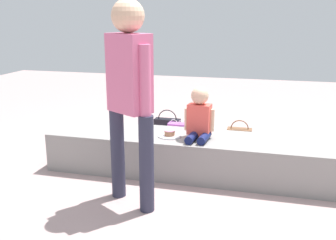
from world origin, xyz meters
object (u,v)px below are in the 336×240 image
at_px(water_bottle_far_side, 205,125).
at_px(cake_box_white, 209,135).
at_px(adult_standing, 130,86).
at_px(party_cup_red, 309,160).
at_px(child_seated, 199,116).
at_px(handbag_black_leather, 167,126).
at_px(water_bottle_near_gift, 148,139).
at_px(gift_bag, 178,134).
at_px(handbag_brown_canvas, 239,138).
at_px(cake_plate, 170,134).

bearing_deg(water_bottle_far_side, cake_box_white, -71.46).
xyz_separation_m(adult_standing, party_cup_red, (1.48, 1.26, -0.92)).
relative_size(adult_standing, cake_box_white, 4.82).
xyz_separation_m(child_seated, cake_box_white, (-0.07, 1.10, -0.52)).
bearing_deg(water_bottle_far_side, adult_standing, -97.30).
xyz_separation_m(child_seated, handbag_black_leather, (-0.62, 1.22, -0.48)).
bearing_deg(water_bottle_near_gift, handbag_black_leather, 78.06).
bearing_deg(handbag_black_leather, gift_bag, -58.88).
bearing_deg(gift_bag, handbag_brown_canvas, 4.14).
bearing_deg(gift_bag, cake_plate, -82.00).
bearing_deg(adult_standing, water_bottle_far_side, 82.70).
height_order(party_cup_red, handbag_brown_canvas, handbag_brown_canvas).
bearing_deg(handbag_brown_canvas, water_bottle_near_gift, -169.92).
relative_size(child_seated, cake_plate, 2.16).
distance_m(gift_bag, handbag_black_leather, 0.43).
height_order(adult_standing, water_bottle_near_gift, adult_standing).
xyz_separation_m(gift_bag, water_bottle_far_side, (0.24, 0.52, -0.03)).
relative_size(child_seated, party_cup_red, 4.91).
bearing_deg(party_cup_red, water_bottle_near_gift, 175.51).
xyz_separation_m(cake_plate, handbag_brown_canvas, (0.59, 0.92, -0.27)).
distance_m(child_seated, water_bottle_far_side, 1.46).
bearing_deg(handbag_brown_canvas, party_cup_red, -23.66).
xyz_separation_m(child_seated, party_cup_red, (1.06, 0.58, -0.54)).
bearing_deg(cake_plate, adult_standing, -102.34).
bearing_deg(child_seated, gift_bag, 115.10).
bearing_deg(party_cup_red, water_bottle_far_side, 146.86).
bearing_deg(water_bottle_near_gift, gift_bag, 22.08).
distance_m(cake_box_white, handbag_black_leather, 0.57).
bearing_deg(adult_standing, party_cup_red, 40.35).
bearing_deg(cake_box_white, handbag_brown_canvas, -26.90).
height_order(child_seated, gift_bag, child_seated).
bearing_deg(cake_box_white, cake_plate, -100.69).
xyz_separation_m(gift_bag, party_cup_red, (1.46, -0.27, -0.08)).
height_order(child_seated, handbag_black_leather, child_seated).
xyz_separation_m(water_bottle_near_gift, cake_box_white, (0.66, 0.38, -0.02)).
bearing_deg(gift_bag, water_bottle_far_side, 65.32).
bearing_deg(handbag_black_leather, handbag_brown_canvas, -18.79).
bearing_deg(party_cup_red, cake_plate, -156.06).
distance_m(child_seated, party_cup_red, 1.32).
bearing_deg(handbag_black_leather, water_bottle_far_side, 18.03).
relative_size(water_bottle_near_gift, handbag_brown_canvas, 0.56).
bearing_deg(adult_standing, handbag_brown_canvas, 65.05).
bearing_deg(handbag_brown_canvas, handbag_black_leather, 161.21).
height_order(water_bottle_near_gift, water_bottle_far_side, water_bottle_far_side).
relative_size(water_bottle_far_side, cake_box_white, 0.70).
relative_size(gift_bag, party_cup_red, 3.11).
height_order(adult_standing, cake_box_white, adult_standing).
distance_m(gift_bag, handbag_brown_canvas, 0.72).
xyz_separation_m(water_bottle_far_side, handbag_brown_canvas, (0.47, -0.47, 0.02)).
relative_size(water_bottle_far_side, handbag_brown_canvas, 0.70).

